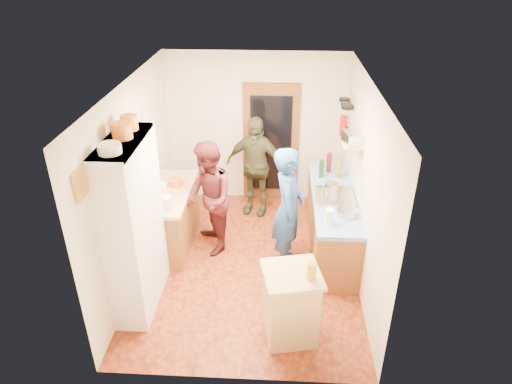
# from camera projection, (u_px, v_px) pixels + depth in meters

# --- Properties ---
(floor) EXTENTS (3.00, 4.00, 0.02)m
(floor) POSITION_uv_depth(u_px,v_px,m) (249.00, 263.00, 6.59)
(floor) COLOR brown
(floor) RESTS_ON ground
(ceiling) EXTENTS (3.00, 4.00, 0.02)m
(ceiling) POSITION_uv_depth(u_px,v_px,m) (247.00, 84.00, 5.34)
(ceiling) COLOR silver
(ceiling) RESTS_ON ground
(wall_back) EXTENTS (3.00, 0.02, 2.60)m
(wall_back) POSITION_uv_depth(u_px,v_px,m) (256.00, 129.00, 7.73)
(wall_back) COLOR silver
(wall_back) RESTS_ON ground
(wall_front) EXTENTS (3.00, 0.02, 2.60)m
(wall_front) POSITION_uv_depth(u_px,v_px,m) (232.00, 283.00, 4.20)
(wall_front) COLOR silver
(wall_front) RESTS_ON ground
(wall_left) EXTENTS (0.02, 4.00, 2.60)m
(wall_left) POSITION_uv_depth(u_px,v_px,m) (134.00, 180.00, 6.04)
(wall_left) COLOR silver
(wall_left) RESTS_ON ground
(wall_right) EXTENTS (0.02, 4.00, 2.60)m
(wall_right) POSITION_uv_depth(u_px,v_px,m) (364.00, 186.00, 5.89)
(wall_right) COLOR silver
(wall_right) RESTS_ON ground
(door_frame) EXTENTS (0.95, 0.06, 2.10)m
(door_frame) POSITION_uv_depth(u_px,v_px,m) (271.00, 144.00, 7.80)
(door_frame) COLOR brown
(door_frame) RESTS_ON ground
(door_glass) EXTENTS (0.70, 0.02, 1.70)m
(door_glass) POSITION_uv_depth(u_px,v_px,m) (271.00, 144.00, 7.77)
(door_glass) COLOR black
(door_glass) RESTS_ON door_frame
(hutch_body) EXTENTS (0.40, 1.20, 2.20)m
(hutch_body) POSITION_uv_depth(u_px,v_px,m) (134.00, 226.00, 5.42)
(hutch_body) COLOR white
(hutch_body) RESTS_ON ground
(hutch_top_shelf) EXTENTS (0.40, 1.14, 0.04)m
(hutch_top_shelf) POSITION_uv_depth(u_px,v_px,m) (122.00, 142.00, 4.91)
(hutch_top_shelf) COLOR white
(hutch_top_shelf) RESTS_ON hutch_body
(plate_stack) EXTENTS (0.24, 0.24, 0.10)m
(plate_stack) POSITION_uv_depth(u_px,v_px,m) (110.00, 149.00, 4.56)
(plate_stack) COLOR white
(plate_stack) RESTS_ON hutch_top_shelf
(orange_pot_a) EXTENTS (0.22, 0.22, 0.18)m
(orange_pot_a) POSITION_uv_depth(u_px,v_px,m) (122.00, 131.00, 4.90)
(orange_pot_a) COLOR orange
(orange_pot_a) RESTS_ON hutch_top_shelf
(orange_pot_b) EXTENTS (0.19, 0.19, 0.17)m
(orange_pot_b) POSITION_uv_depth(u_px,v_px,m) (129.00, 122.00, 5.13)
(orange_pot_b) COLOR orange
(orange_pot_b) RESTS_ON hutch_top_shelf
(left_counter_base) EXTENTS (0.60, 1.40, 0.85)m
(left_counter_base) POSITION_uv_depth(u_px,v_px,m) (171.00, 219.00, 6.84)
(left_counter_base) COLOR brown
(left_counter_base) RESTS_ON ground
(left_counter_top) EXTENTS (0.64, 1.44, 0.05)m
(left_counter_top) POSITION_uv_depth(u_px,v_px,m) (168.00, 193.00, 6.62)
(left_counter_top) COLOR tan
(left_counter_top) RESTS_ON left_counter_base
(toaster) EXTENTS (0.29, 0.22, 0.20)m
(toaster) POSITION_uv_depth(u_px,v_px,m) (162.00, 204.00, 6.10)
(toaster) COLOR white
(toaster) RESTS_ON left_counter_top
(kettle) EXTENTS (0.21, 0.21, 0.20)m
(kettle) POSITION_uv_depth(u_px,v_px,m) (161.00, 190.00, 6.42)
(kettle) COLOR white
(kettle) RESTS_ON left_counter_top
(orange_bowl) EXTENTS (0.21, 0.21, 0.09)m
(orange_bowl) POSITION_uv_depth(u_px,v_px,m) (176.00, 182.00, 6.76)
(orange_bowl) COLOR orange
(orange_bowl) RESTS_ON left_counter_top
(chopping_board) EXTENTS (0.32, 0.24, 0.02)m
(chopping_board) POSITION_uv_depth(u_px,v_px,m) (176.00, 175.00, 7.04)
(chopping_board) COLOR tan
(chopping_board) RESTS_ON left_counter_top
(right_counter_base) EXTENTS (0.60, 2.20, 0.84)m
(right_counter_base) POSITION_uv_depth(u_px,v_px,m) (331.00, 222.00, 6.77)
(right_counter_base) COLOR brown
(right_counter_base) RESTS_ON ground
(right_counter_top) EXTENTS (0.62, 2.22, 0.06)m
(right_counter_top) POSITION_uv_depth(u_px,v_px,m) (334.00, 196.00, 6.55)
(right_counter_top) COLOR blue
(right_counter_top) RESTS_ON right_counter_base
(hob) EXTENTS (0.55, 0.58, 0.04)m
(hob) POSITION_uv_depth(u_px,v_px,m) (335.00, 196.00, 6.45)
(hob) COLOR silver
(hob) RESTS_ON right_counter_top
(pot_on_hob) EXTENTS (0.19, 0.19, 0.12)m
(pot_on_hob) POSITION_uv_depth(u_px,v_px,m) (331.00, 187.00, 6.51)
(pot_on_hob) COLOR silver
(pot_on_hob) RESTS_ON hob
(bottle_a) EXTENTS (0.09, 0.09, 0.29)m
(bottle_a) POSITION_uv_depth(u_px,v_px,m) (321.00, 169.00, 6.95)
(bottle_a) COLOR #143F14
(bottle_a) RESTS_ON right_counter_top
(bottle_b) EXTENTS (0.09, 0.09, 0.31)m
(bottle_b) POSITION_uv_depth(u_px,v_px,m) (329.00, 162.00, 7.11)
(bottle_b) COLOR #591419
(bottle_b) RESTS_ON right_counter_top
(bottle_c) EXTENTS (0.10, 0.10, 0.33)m
(bottle_c) POSITION_uv_depth(u_px,v_px,m) (339.00, 168.00, 6.93)
(bottle_c) COLOR olive
(bottle_c) RESTS_ON right_counter_top
(paper_towel) EXTENTS (0.12, 0.12, 0.22)m
(paper_towel) POSITION_uv_depth(u_px,v_px,m) (329.00, 217.00, 5.77)
(paper_towel) COLOR white
(paper_towel) RESTS_ON right_counter_top
(mixing_bowl) EXTENTS (0.30, 0.30, 0.10)m
(mixing_bowl) POSITION_uv_depth(u_px,v_px,m) (346.00, 213.00, 5.98)
(mixing_bowl) COLOR silver
(mixing_bowl) RESTS_ON right_counter_top
(island_base) EXTENTS (0.65, 0.65, 0.86)m
(island_base) POSITION_uv_depth(u_px,v_px,m) (290.00, 306.00, 5.18)
(island_base) COLOR tan
(island_base) RESTS_ON ground
(island_top) EXTENTS (0.73, 0.73, 0.05)m
(island_top) POSITION_uv_depth(u_px,v_px,m) (292.00, 275.00, 4.96)
(island_top) COLOR tan
(island_top) RESTS_ON island_base
(cutting_board) EXTENTS (0.40, 0.35, 0.02)m
(cutting_board) POSITION_uv_depth(u_px,v_px,m) (287.00, 271.00, 5.00)
(cutting_board) COLOR white
(cutting_board) RESTS_ON island_top
(oil_jar) EXTENTS (0.12, 0.12, 0.20)m
(oil_jar) POSITION_uv_depth(u_px,v_px,m) (312.00, 271.00, 4.82)
(oil_jar) COLOR #AD9E2D
(oil_jar) RESTS_ON island_top
(pan_rail) EXTENTS (0.02, 0.65, 0.02)m
(pan_rail) POSITION_uv_depth(u_px,v_px,m) (351.00, 95.00, 6.88)
(pan_rail) COLOR silver
(pan_rail) RESTS_ON wall_right
(pan_hang_a) EXTENTS (0.18, 0.18, 0.05)m
(pan_hang_a) POSITION_uv_depth(u_px,v_px,m) (348.00, 107.00, 6.79)
(pan_hang_a) COLOR black
(pan_hang_a) RESTS_ON pan_rail
(pan_hang_b) EXTENTS (0.16, 0.16, 0.05)m
(pan_hang_b) POSITION_uv_depth(u_px,v_px,m) (346.00, 104.00, 6.97)
(pan_hang_b) COLOR black
(pan_hang_b) RESTS_ON pan_rail
(pan_hang_c) EXTENTS (0.17, 0.17, 0.05)m
(pan_hang_c) POSITION_uv_depth(u_px,v_px,m) (345.00, 100.00, 7.14)
(pan_hang_c) COLOR black
(pan_hang_c) RESTS_ON pan_rail
(wall_shelf) EXTENTS (0.26, 0.42, 0.03)m
(wall_shelf) POSITION_uv_depth(u_px,v_px,m) (352.00, 144.00, 6.10)
(wall_shelf) COLOR tan
(wall_shelf) RESTS_ON wall_right
(radio) EXTENTS (0.28, 0.34, 0.15)m
(radio) POSITION_uv_depth(u_px,v_px,m) (353.00, 138.00, 6.06)
(radio) COLOR silver
(radio) RESTS_ON wall_shelf
(ext_bracket) EXTENTS (0.06, 0.10, 0.04)m
(ext_bracket) POSITION_uv_depth(u_px,v_px,m) (347.00, 129.00, 7.32)
(ext_bracket) COLOR black
(ext_bracket) RESTS_ON wall_right
(fire_extinguisher) EXTENTS (0.11, 0.11, 0.32)m
(fire_extinguisher) POSITION_uv_depth(u_px,v_px,m) (343.00, 126.00, 7.29)
(fire_extinguisher) COLOR red
(fire_extinguisher) RESTS_ON wall_right
(picture_frame) EXTENTS (0.03, 0.25, 0.30)m
(picture_frame) POSITION_uv_depth(u_px,v_px,m) (80.00, 184.00, 4.32)
(picture_frame) COLOR gold
(picture_frame) RESTS_ON wall_left
(person_hob) EXTENTS (0.45, 0.67, 1.78)m
(person_hob) POSITION_uv_depth(u_px,v_px,m) (291.00, 210.00, 6.16)
(person_hob) COLOR #23488A
(person_hob) RESTS_ON ground
(person_left) EXTENTS (0.89, 1.00, 1.70)m
(person_left) POSITION_uv_depth(u_px,v_px,m) (210.00, 197.00, 6.55)
(person_left) COLOR #4C191D
(person_left) RESTS_ON ground
(person_back) EXTENTS (1.07, 0.67, 1.70)m
(person_back) POSITION_uv_depth(u_px,v_px,m) (256.00, 166.00, 7.48)
(person_back) COLOR #353720
(person_back) RESTS_ON ground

